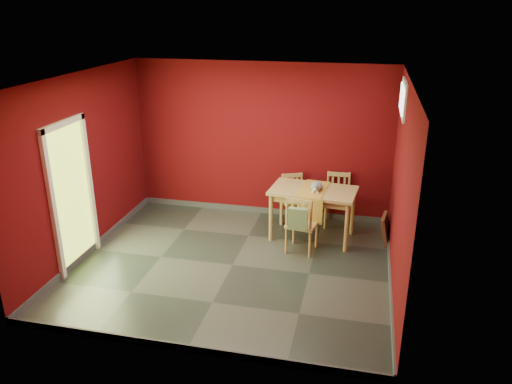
% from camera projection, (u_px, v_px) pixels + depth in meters
% --- Properties ---
extents(ground, '(4.50, 4.50, 0.00)m').
position_uv_depth(ground, '(233.00, 265.00, 7.32)').
color(ground, '#2D342D').
rests_on(ground, ground).
extents(room_shell, '(4.50, 4.50, 4.50)m').
position_uv_depth(room_shell, '(233.00, 262.00, 7.30)').
color(room_shell, '#50080B').
rests_on(room_shell, ground).
extents(doorway, '(0.06, 1.01, 2.13)m').
position_uv_depth(doorway, '(71.00, 191.00, 7.00)').
color(doorway, '#B7D838').
rests_on(doorway, ground).
extents(window, '(0.05, 0.90, 0.50)m').
position_uv_depth(window, '(403.00, 99.00, 6.93)').
color(window, white).
rests_on(window, room_shell).
extents(outlet_plate, '(0.08, 0.02, 0.12)m').
position_uv_depth(outlet_plate, '(351.00, 205.00, 8.69)').
color(outlet_plate, silver).
rests_on(outlet_plate, room_shell).
extents(dining_table, '(1.41, 0.91, 0.84)m').
position_uv_depth(dining_table, '(313.00, 195.00, 7.92)').
color(dining_table, tan).
rests_on(dining_table, ground).
extents(table_runner, '(0.47, 0.86, 0.41)m').
position_uv_depth(table_runner, '(312.00, 196.00, 7.78)').
color(table_runner, '#BA9030').
rests_on(table_runner, dining_table).
extents(chair_far_left, '(0.52, 0.52, 0.85)m').
position_uv_depth(chair_far_left, '(294.00, 199.00, 8.60)').
color(chair_far_left, tan).
rests_on(chair_far_left, ground).
extents(chair_far_right, '(0.43, 0.43, 0.90)m').
position_uv_depth(chair_far_right, '(337.00, 199.00, 8.50)').
color(chair_far_right, tan).
rests_on(chair_far_right, ground).
extents(chair_near, '(0.50, 0.50, 0.93)m').
position_uv_depth(chair_near, '(301.00, 223.00, 7.54)').
color(chair_near, tan).
rests_on(chair_near, ground).
extents(tote_bag, '(0.28, 0.17, 0.40)m').
position_uv_depth(tote_bag, '(298.00, 219.00, 7.29)').
color(tote_bag, '#6D905C').
rests_on(tote_bag, chair_near).
extents(cat, '(0.33, 0.42, 0.19)m').
position_uv_depth(cat, '(316.00, 185.00, 7.82)').
color(cat, slate).
rests_on(cat, table_runner).
extents(picture_frame, '(0.21, 0.47, 0.45)m').
position_uv_depth(picture_frame, '(386.00, 229.00, 7.95)').
color(picture_frame, brown).
rests_on(picture_frame, ground).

